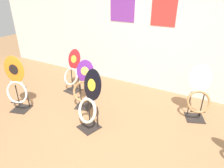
{
  "coord_description": "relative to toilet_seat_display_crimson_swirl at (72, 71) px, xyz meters",
  "views": [
    {
      "loc": [
        1.22,
        -1.41,
        1.91
      ],
      "look_at": [
        -0.15,
        1.03,
        0.55
      ],
      "focal_mm": 32.0,
      "sensor_mm": 36.0,
      "label": 1
    }
  ],
  "objects": [
    {
      "name": "toilet_seat_display_jazz_black",
      "position": [
        0.98,
        -0.82,
        0.01
      ],
      "size": [
        0.44,
        0.38,
        0.91
      ],
      "color": "black",
      "rests_on": "ground_plane"
    },
    {
      "name": "toilet_seat_display_crimson_swirl",
      "position": [
        0.0,
        0.0,
        0.0
      ],
      "size": [
        0.37,
        0.35,
        0.84
      ],
      "color": "black",
      "rests_on": "ground_plane"
    },
    {
      "name": "ground_plane",
      "position": [
        1.24,
        -1.38,
        -0.41
      ],
      "size": [
        14.0,
        14.0,
        0.0
      ],
      "primitive_type": "plane",
      "color": "#8E6642"
    },
    {
      "name": "toilet_seat_display_white_plain",
      "position": [
        2.32,
        0.21,
        0.01
      ],
      "size": [
        0.44,
        0.42,
        0.86
      ],
      "color": "black",
      "rests_on": "ground_plane"
    },
    {
      "name": "wall_back",
      "position": [
        1.24,
        0.92,
        0.89
      ],
      "size": [
        8.0,
        0.07,
        2.6
      ],
      "color": "silver",
      "rests_on": "ground_plane"
    },
    {
      "name": "toilet_seat_display_purple_note",
      "position": [
        0.55,
        -0.37,
        -0.04
      ],
      "size": [
        0.41,
        0.39,
        0.81
      ],
      "color": "black",
      "rests_on": "ground_plane"
    },
    {
      "name": "toilet_seat_display_orange_sun",
      "position": [
        -0.34,
        -1.01,
        0.04
      ],
      "size": [
        0.4,
        0.35,
        0.95
      ],
      "color": "black",
      "rests_on": "ground_plane"
    }
  ]
}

